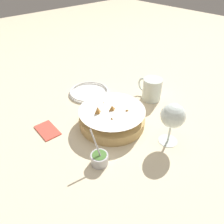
{
  "coord_description": "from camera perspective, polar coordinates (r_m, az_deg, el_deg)",
  "views": [
    {
      "loc": [
        -0.46,
        0.48,
        0.55
      ],
      "look_at": [
        0.03,
        0.03,
        0.06
      ],
      "focal_mm": 35.0,
      "sensor_mm": 36.0,
      "label": 1
    }
  ],
  "objects": [
    {
      "name": "beer_mug",
      "position": [
        1.0,
        10.3,
        5.72
      ],
      "size": [
        0.12,
        0.08,
        0.1
      ],
      "color": "silver",
      "rests_on": "ground_plane"
    },
    {
      "name": "napkin",
      "position": [
        0.86,
        -16.54,
        -4.49
      ],
      "size": [
        0.11,
        0.07,
        0.01
      ],
      "color": "#DB4C3D",
      "rests_on": "ground_plane"
    },
    {
      "name": "wine_glass",
      "position": [
        0.74,
        15.59,
        -1.24
      ],
      "size": [
        0.08,
        0.08,
        0.15
      ],
      "color": "silver",
      "rests_on": "ground_plane"
    },
    {
      "name": "ground_plane",
      "position": [
        0.86,
        2.87,
        -3.1
      ],
      "size": [
        4.0,
        4.0,
        0.0
      ],
      "primitive_type": "plane",
      "color": "beige"
    },
    {
      "name": "side_plate",
      "position": [
        1.05,
        -6.0,
        5.25
      ],
      "size": [
        0.19,
        0.19,
        0.01
      ],
      "color": "white",
      "rests_on": "ground_plane"
    },
    {
      "name": "food_basket",
      "position": [
        0.84,
        -0.01,
        -1.5
      ],
      "size": [
        0.25,
        0.25,
        0.09
      ],
      "color": "tan",
      "rests_on": "ground_plane"
    },
    {
      "name": "sauce_cup",
      "position": [
        0.7,
        -3.29,
        -11.99
      ],
      "size": [
        0.07,
        0.06,
        0.12
      ],
      "color": "#B7B7BC",
      "rests_on": "ground_plane"
    }
  ]
}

